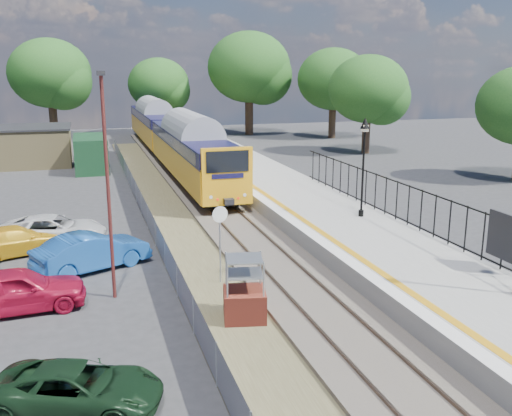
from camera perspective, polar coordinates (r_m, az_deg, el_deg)
name	(u,v)px	position (r m, az deg, el deg)	size (l,w,h in m)	color
ground	(302,293)	(20.21, 4.60, -8.51)	(120.00, 120.00, 0.00)	#2D2D30
track_bed	(223,222)	(28.82, -3.29, -1.45)	(5.90, 80.00, 0.29)	#473F38
platform	(322,217)	(28.63, 6.63, -0.88)	(5.00, 70.00, 0.90)	gray
platform_edge	(283,211)	(27.78, 2.75, -0.29)	(0.90, 70.00, 0.01)	silver
victorian_lamp_north	(364,144)	(26.60, 10.77, 6.30)	(0.44, 0.44, 4.60)	black
palisade_fence	(431,214)	(24.50, 17.14, -0.58)	(0.12, 26.00, 2.00)	black
wire_fence	(143,207)	(30.34, -11.20, 0.07)	(0.06, 52.00, 1.20)	#999EA3
outbuilding	(32,147)	(49.13, -21.45, 5.67)	(10.80, 10.10, 3.12)	#9C8958
tree_line	(165,79)	(59.97, -9.07, 12.62)	(56.80, 43.80, 11.88)	#332319
train	(169,133)	(49.20, -8.71, 7.43)	(2.82, 40.83, 3.51)	orange
brick_plinth	(244,290)	(17.78, -1.16, -8.20)	(1.52, 1.52, 2.08)	maroon
speed_sign	(220,231)	(20.40, -3.62, -2.33)	(0.58, 0.15, 2.92)	#999EA3
carpark_lamp	(107,174)	(19.22, -14.66, 3.26)	(0.25, 0.50, 7.59)	#521E1B
car_green	(77,388)	(14.26, -17.44, -16.82)	(1.80, 3.91, 1.09)	black
car_red	(16,290)	(20.03, -22.87, -7.56)	(1.74, 4.31, 1.47)	#A50F2D
car_blue	(92,251)	(23.10, -16.10, -4.20)	(1.56, 4.48, 1.48)	#1B54A7
car_yellow	(16,241)	(26.03, -22.87, -3.02)	(1.72, 4.24, 1.23)	gold
car_white	(52,230)	(27.02, -19.68, -2.07)	(2.15, 4.66, 1.30)	silver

